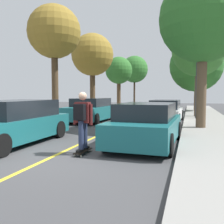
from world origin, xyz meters
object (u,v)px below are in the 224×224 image
(street_tree_left_near, at_px, (92,55))
(skateboard, at_px, (83,151))
(street_tree_left_nearest, at_px, (54,33))
(street_tree_left_far, at_px, (119,71))
(streetlamp, at_px, (197,65))
(street_tree_right_far, at_px, (196,65))
(street_tree_right_nearest, at_px, (203,19))
(parked_car_left_near, at_px, (91,110))
(street_tree_left_farthest, at_px, (134,69))
(parked_car_right_near, at_px, (166,111))
(parked_car_left_nearest, at_px, (14,122))
(skateboarder, at_px, (82,118))
(parked_car_right_nearest, at_px, (146,125))
(fire_hydrant, at_px, (6,123))
(street_tree_right_near, at_px, (199,50))

(street_tree_left_near, xyz_separation_m, skateboard, (4.67, -12.84, -4.64))
(street_tree_left_nearest, height_order, skateboard, street_tree_left_nearest)
(street_tree_left_nearest, xyz_separation_m, street_tree_left_far, (0.00, 14.03, -1.00))
(streetlamp, bearing_deg, street_tree_right_far, 89.25)
(street_tree_left_near, height_order, street_tree_right_nearest, street_tree_right_nearest)
(parked_car_left_near, xyz_separation_m, street_tree_left_far, (-1.85, 13.06, 3.47))
(street_tree_right_nearest, distance_m, skateboard, 8.34)
(streetlamp, distance_m, skateboard, 11.32)
(street_tree_right_far, bearing_deg, street_tree_left_farthest, 125.74)
(parked_car_right_near, bearing_deg, street_tree_left_far, 117.30)
(street_tree_right_nearest, distance_m, street_tree_right_far, 12.25)
(parked_car_left_nearest, distance_m, street_tree_left_farthest, 28.89)
(parked_car_left_near, xyz_separation_m, skateboarder, (2.82, -7.82, 0.34))
(parked_car_right_near, bearing_deg, street_tree_right_nearest, -58.95)
(parked_car_right_nearest, bearing_deg, skateboard, -129.50)
(street_tree_left_farthest, bearing_deg, skateboard, -80.91)
(parked_car_right_nearest, distance_m, street_tree_left_farthest, 28.42)
(skateboarder, bearing_deg, fire_hydrant, 153.07)
(skateboarder, bearing_deg, parked_car_right_nearest, 51.03)
(street_tree_left_nearest, distance_m, skateboard, 9.69)
(parked_car_right_nearest, xyz_separation_m, streetlamp, (1.75, 8.51, 2.77))
(parked_car_right_nearest, relative_size, street_tree_right_near, 0.69)
(street_tree_left_farthest, bearing_deg, street_tree_left_nearest, -90.00)
(parked_car_right_nearest, bearing_deg, street_tree_left_near, 119.15)
(street_tree_left_near, bearing_deg, parked_car_right_nearest, -60.85)
(skateboard, height_order, skateboarder, skateboarder)
(parked_car_right_near, bearing_deg, parked_car_left_near, -165.28)
(street_tree_left_nearest, bearing_deg, skateboarder, -55.72)
(street_tree_left_far, height_order, street_tree_right_far, street_tree_right_far)
(street_tree_left_nearest, distance_m, streetlamp, 8.82)
(parked_car_right_nearest, height_order, street_tree_right_near, street_tree_right_near)
(street_tree_left_far, xyz_separation_m, streetlamp, (7.91, -10.53, -0.72))
(parked_car_right_near, distance_m, skateboard, 9.06)
(street_tree_right_near, height_order, skateboard, street_tree_right_near)
(parked_car_left_nearest, xyz_separation_m, parked_car_right_nearest, (4.31, 1.11, -0.05))
(parked_car_left_near, distance_m, street_tree_left_nearest, 4.93)
(street_tree_left_far, bearing_deg, street_tree_right_far, -19.12)
(street_tree_left_near, xyz_separation_m, streetlamp, (7.91, -2.53, -1.29))
(parked_car_left_nearest, distance_m, streetlamp, 11.68)
(parked_car_left_near, bearing_deg, street_tree_left_far, 98.07)
(parked_car_left_nearest, relative_size, street_tree_right_nearest, 0.67)
(fire_hydrant, bearing_deg, parked_car_right_nearest, -3.46)
(street_tree_right_nearest, bearing_deg, parked_car_right_nearest, -114.67)
(parked_car_left_near, xyz_separation_m, street_tree_left_farthest, (-1.85, 21.41, 4.37))
(parked_car_right_near, distance_m, street_tree_right_nearest, 5.66)
(street_tree_right_far, bearing_deg, street_tree_left_nearest, -125.45)
(parked_car_right_near, height_order, street_tree_right_near, street_tree_right_near)
(parked_car_right_near, height_order, street_tree_right_nearest, street_tree_right_nearest)
(street_tree_left_farthest, bearing_deg, street_tree_right_far, -54.26)
(parked_car_left_nearest, distance_m, street_tree_right_near, 13.37)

